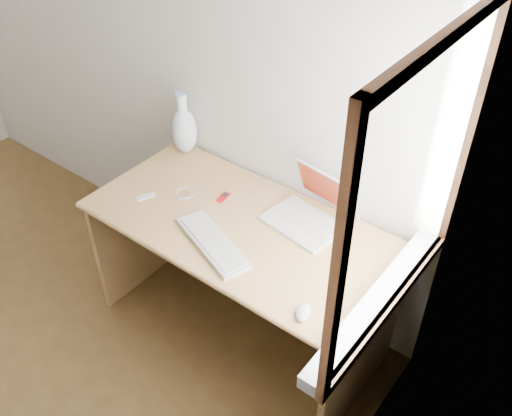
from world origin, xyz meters
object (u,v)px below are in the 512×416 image
Objects in this scene: external_keyboard at (212,242)px; vase at (184,129)px; desk at (250,247)px; laptop at (309,211)px.

vase reaches higher than external_keyboard.
desk is 0.38m from laptop.
laptop reaches higher than desk.
vase is (-0.59, 0.20, 0.35)m from desk.
external_keyboard is (0.00, -0.27, 0.22)m from desk.
external_keyboard is at bearing -38.32° from vase.
desk is 3.82× the size of laptop.
vase is (-0.60, 0.47, 0.13)m from external_keyboard.
laptop is 0.46m from external_keyboard.
external_keyboard reaches higher than desk.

